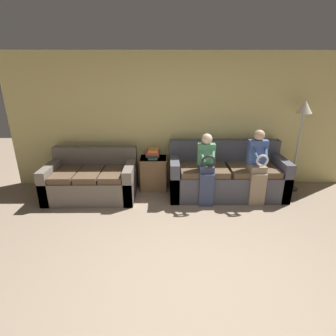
{
  "coord_description": "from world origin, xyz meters",
  "views": [
    {
      "loc": [
        -0.33,
        -2.06,
        2.18
      ],
      "look_at": [
        -0.29,
        1.78,
        0.77
      ],
      "focal_mm": 28.0,
      "sensor_mm": 36.0,
      "label": 1
    }
  ],
  "objects": [
    {
      "name": "child_left_seated",
      "position": [
        0.37,
        2.11,
        0.68
      ],
      "size": [
        0.3,
        0.38,
        1.22
      ],
      "color": "#384260",
      "rests_on": "ground_plane"
    },
    {
      "name": "couch_side",
      "position": [
        -1.68,
        2.44,
        0.31
      ],
      "size": [
        1.58,
        0.97,
        0.85
      ],
      "color": "#70665B",
      "rests_on": "ground_plane"
    },
    {
      "name": "ground_plane",
      "position": [
        0.0,
        0.0,
        0.0
      ],
      "size": [
        14.0,
        14.0,
        0.0
      ],
      "primitive_type": "plane",
      "color": "gray"
    },
    {
      "name": "child_right_seated",
      "position": [
        1.24,
        2.12,
        0.71
      ],
      "size": [
        0.32,
        0.38,
        1.29
      ],
      "color": "gray",
      "rests_on": "ground_plane"
    },
    {
      "name": "floor_lamp",
      "position": [
        2.16,
        2.66,
        1.41
      ],
      "size": [
        0.27,
        0.27,
        1.72
      ],
      "color": "#2D2B28",
      "rests_on": "ground_plane"
    },
    {
      "name": "couch_main",
      "position": [
        0.8,
        2.49,
        0.35
      ],
      "size": [
        2.1,
        0.89,
        0.97
      ],
      "color": "#4C4C56",
      "rests_on": "ground_plane"
    },
    {
      "name": "side_shelf",
      "position": [
        -0.56,
        2.73,
        0.33
      ],
      "size": [
        0.52,
        0.44,
        0.63
      ],
      "color": "olive",
      "rests_on": "ground_plane"
    },
    {
      "name": "wall_back",
      "position": [
        0.0,
        3.0,
        1.27
      ],
      "size": [
        6.66,
        0.06,
        2.55
      ],
      "color": "#DBCC7F",
      "rests_on": "ground_plane"
    },
    {
      "name": "book_stack",
      "position": [
        -0.57,
        2.73,
        0.73
      ],
      "size": [
        0.25,
        0.32,
        0.18
      ],
      "color": "#3D8451",
      "rests_on": "side_shelf"
    }
  ]
}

